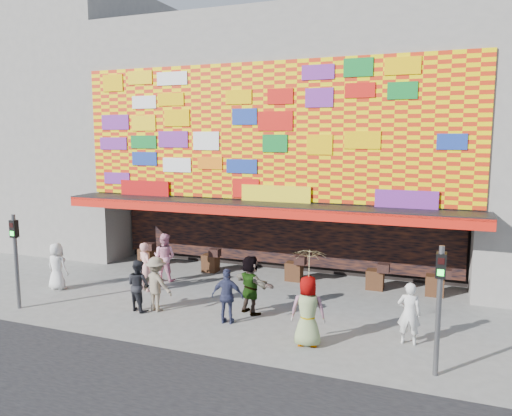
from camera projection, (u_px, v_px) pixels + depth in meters
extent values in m
plane|color=slate|center=(217.00, 318.00, 14.92)|extent=(90.00, 90.00, 0.00)
cube|color=gray|center=(296.00, 110.00, 21.40)|extent=(15.00, 8.00, 7.00)
cube|color=black|center=(301.00, 221.00, 23.02)|extent=(15.00, 6.00, 3.00)
cube|color=gray|center=(116.00, 226.00, 21.94)|extent=(0.40, 2.00, 3.00)
cube|color=gray|center=(478.00, 253.00, 16.71)|extent=(0.40, 2.00, 3.00)
cube|color=black|center=(258.00, 204.00, 17.64)|extent=(15.20, 1.60, 0.12)
cube|color=red|center=(250.00, 212.00, 16.94)|extent=(15.20, 0.04, 0.35)
cube|color=#FDD900|center=(264.00, 132.00, 17.80)|extent=(14.80, 0.08, 4.90)
cube|color=black|center=(280.00, 232.00, 20.11)|extent=(14.00, 0.25, 2.50)
cube|color=gray|center=(58.00, 125.00, 26.12)|extent=(11.00, 8.00, 12.00)
cylinder|color=#59595B|center=(16.00, 262.00, 15.55)|extent=(0.12, 0.12, 3.00)
cube|color=black|center=(14.00, 229.00, 15.40)|extent=(0.22, 0.18, 0.55)
cube|color=black|center=(11.00, 225.00, 15.30)|extent=(0.14, 0.02, 0.14)
cube|color=#19E533|center=(12.00, 233.00, 15.33)|extent=(0.14, 0.02, 0.14)
cylinder|color=#59595B|center=(438.00, 312.00, 11.11)|extent=(0.12, 0.12, 3.00)
cube|color=black|center=(441.00, 266.00, 10.96)|extent=(0.22, 0.18, 0.55)
cube|color=black|center=(441.00, 261.00, 10.85)|extent=(0.14, 0.02, 0.14)
cube|color=#19E533|center=(441.00, 273.00, 10.89)|extent=(0.14, 0.02, 0.14)
imported|color=silver|center=(57.00, 266.00, 17.62)|extent=(0.83, 0.56, 1.67)
imported|color=#DD948F|center=(145.00, 267.00, 17.45)|extent=(0.75, 0.65, 1.73)
imported|color=black|center=(139.00, 285.00, 15.46)|extent=(0.93, 0.82, 1.61)
imported|color=#7F715C|center=(156.00, 284.00, 15.43)|extent=(1.19, 0.81, 1.71)
imported|color=#303555|center=(227.00, 296.00, 14.39)|extent=(0.99, 0.52, 1.62)
imported|color=gray|center=(251.00, 285.00, 15.19)|extent=(1.72, 1.28, 1.80)
imported|color=gray|center=(308.00, 311.00, 12.81)|extent=(1.00, 0.75, 1.85)
imported|color=silver|center=(409.00, 313.00, 12.93)|extent=(0.61, 0.41, 1.65)
imported|color=#F49DBC|center=(165.00, 257.00, 18.70)|extent=(0.91, 0.72, 1.80)
imported|color=#EDE295|center=(309.00, 266.00, 12.64)|extent=(1.19, 1.20, 0.85)
cylinder|color=#4C3326|center=(308.00, 299.00, 12.76)|extent=(0.02, 0.02, 1.00)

